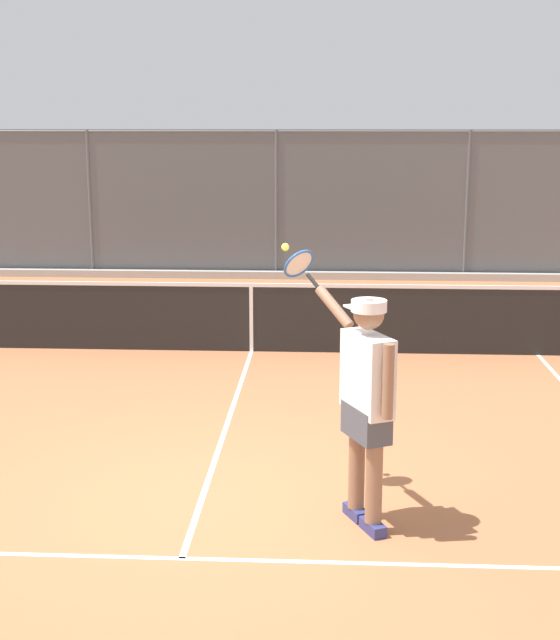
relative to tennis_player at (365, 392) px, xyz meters
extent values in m
plane|color=#B76B42|center=(1.34, -0.44, -1.09)|extent=(60.00, 60.00, 0.00)
cube|color=white|center=(1.34, 0.64, -1.09)|extent=(6.13, 0.05, 0.01)
cube|color=white|center=(1.34, -2.34, -1.09)|extent=(0.05, 5.96, 0.01)
cylinder|color=#565B60|center=(-2.47, -11.31, 0.40)|extent=(0.07, 0.07, 2.97)
cylinder|color=#565B60|center=(1.34, -11.31, 0.40)|extent=(0.07, 0.07, 2.97)
cylinder|color=#565B60|center=(5.14, -11.31, 0.40)|extent=(0.07, 0.07, 2.97)
cylinder|color=#565B60|center=(1.34, -11.31, 1.84)|extent=(15.23, 0.05, 0.05)
cube|color=#565B60|center=(1.34, -11.31, 0.40)|extent=(15.23, 0.02, 2.97)
cube|color=#235B2D|center=(1.34, -11.96, 0.34)|extent=(18.23, 0.90, 2.85)
cube|color=#ADADA8|center=(1.34, -11.13, -1.01)|extent=(16.23, 0.18, 0.15)
cube|color=black|center=(1.34, -5.32, -0.63)|extent=(10.00, 0.02, 0.91)
cube|color=white|center=(1.34, -5.32, -0.15)|extent=(10.00, 0.04, 0.05)
cube|color=white|center=(1.34, -5.32, -0.63)|extent=(0.05, 0.04, 0.91)
cube|color=navy|center=(-0.07, 0.14, -1.04)|extent=(0.21, 0.28, 0.09)
cylinder|color=#8C664C|center=(-0.07, 0.14, -0.58)|extent=(0.13, 0.13, 0.85)
cube|color=navy|center=(0.05, -0.11, -1.04)|extent=(0.21, 0.28, 0.09)
cylinder|color=#8C664C|center=(0.05, -0.11, -0.58)|extent=(0.13, 0.13, 0.85)
cube|color=#474C56|center=(-0.01, 0.01, -0.23)|extent=(0.39, 0.49, 0.26)
cube|color=white|center=(-0.01, 0.01, 0.15)|extent=(0.41, 0.56, 0.61)
cylinder|color=#8C664C|center=(-0.15, 0.30, 0.18)|extent=(0.08, 0.08, 0.56)
cylinder|color=#8C664C|center=(0.24, -0.40, 0.58)|extent=(0.33, 0.36, 0.31)
sphere|color=#8C664C|center=(-0.01, 0.01, 0.62)|extent=(0.23, 0.23, 0.23)
cylinder|color=white|center=(-0.01, 0.01, 0.68)|extent=(0.36, 0.36, 0.09)
cube|color=white|center=(0.04, -0.10, 0.64)|extent=(0.27, 0.28, 0.02)
cylinder|color=black|center=(0.41, -0.59, 0.75)|extent=(0.14, 0.15, 0.13)
torus|color=#28569E|center=(0.54, -0.73, 0.87)|extent=(0.34, 0.33, 0.26)
cylinder|color=silver|center=(0.54, -0.73, 0.87)|extent=(0.28, 0.27, 0.21)
sphere|color=#D6E042|center=(0.66, -0.87, 0.99)|extent=(0.07, 0.07, 0.07)
camera|label=1|loc=(0.31, 6.45, 2.01)|focal=49.33mm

